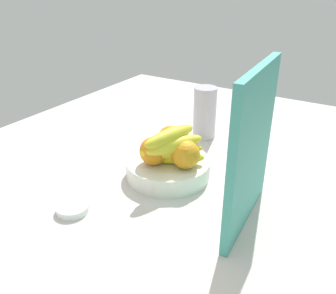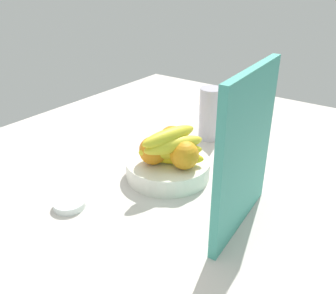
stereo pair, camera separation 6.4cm
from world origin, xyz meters
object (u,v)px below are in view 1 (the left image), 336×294
object	(u,v)px
orange_front_left	(171,139)
cutting_board	(251,150)
orange_center	(186,154)
thermos_tumbler	(205,113)
orange_front_right	(155,150)
fruit_bowl	(168,168)
banana_bunch	(172,147)
jar_lid	(73,208)

from	to	relation	value
orange_front_left	cutting_board	distance (cm)	31.67
orange_center	thermos_tumbler	distance (cm)	31.48
orange_front_left	orange_front_right	xyz separation A→B (cm)	(8.49, 0.02, 0.00)
orange_front_right	thermos_tumbler	size ratio (longest dim) A/B	0.43
fruit_bowl	orange_center	bearing A→B (deg)	80.30
fruit_bowl	banana_bunch	xyz separation A→B (cm)	(1.75, 2.39, 7.81)
orange_front_right	banana_bunch	xyz separation A→B (cm)	(-1.56, 4.60, 1.47)
fruit_bowl	orange_front_right	bearing A→B (deg)	-33.70
orange_front_left	thermos_tumbler	xyz separation A→B (cm)	(-23.87, -0.99, 0.04)
jar_lid	thermos_tumbler	bearing A→B (deg)	172.20
cutting_board	orange_front_right	bearing A→B (deg)	-102.37
cutting_board	thermos_tumbler	world-z (taller)	cutting_board
fruit_bowl	thermos_tumbler	distance (cm)	29.91
orange_center	banana_bunch	distance (cm)	4.02
fruit_bowl	cutting_board	xyz separation A→B (cm)	(7.47, 25.32, 15.49)
orange_center	thermos_tumbler	world-z (taller)	thermos_tumbler
fruit_bowl	orange_center	size ratio (longest dim) A/B	3.05
orange_front_right	orange_front_left	bearing A→B (deg)	-179.86
fruit_bowl	cutting_board	distance (cm)	30.61
cutting_board	jar_lid	xyz separation A→B (cm)	(18.82, -36.12, -17.14)
cutting_board	jar_lid	world-z (taller)	cutting_board
banana_bunch	cutting_board	size ratio (longest dim) A/B	0.48
orange_front_left	jar_lid	bearing A→B (deg)	-15.23
fruit_bowl	jar_lid	size ratio (longest dim) A/B	2.98
orange_front_right	banana_bunch	bearing A→B (deg)	108.77
orange_front_right	orange_center	xyz separation A→B (cm)	(-2.28, 8.28, 0.00)
cutting_board	orange_front_left	bearing A→B (deg)	-118.44
jar_lid	orange_center	bearing A→B (deg)	146.27
thermos_tumbler	fruit_bowl	bearing A→B (deg)	6.33
orange_front_left	orange_center	bearing A→B (deg)	53.18
orange_front_right	orange_center	bearing A→B (deg)	105.42
banana_bunch	fruit_bowl	bearing A→B (deg)	-126.31
orange_center	banana_bunch	world-z (taller)	banana_bunch
fruit_bowl	banana_bunch	world-z (taller)	banana_bunch
orange_front_right	banana_bunch	world-z (taller)	banana_bunch
orange_front_right	orange_center	distance (cm)	8.58
banana_bunch	orange_front_right	bearing A→B (deg)	-71.23
orange_front_left	cutting_board	xyz separation A→B (cm)	(12.64, 27.55, 9.16)
fruit_bowl	jar_lid	world-z (taller)	fruit_bowl
orange_center	banana_bunch	xyz separation A→B (cm)	(0.72, -3.68, 1.47)
fruit_bowl	thermos_tumbler	size ratio (longest dim) A/B	1.32
orange_front_left	banana_bunch	distance (cm)	8.46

